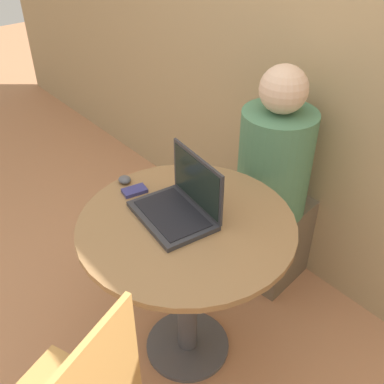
{
  "coord_description": "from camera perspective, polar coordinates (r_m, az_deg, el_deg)",
  "views": [
    {
      "loc": [
        1.02,
        -0.83,
        1.82
      ],
      "look_at": [
        -0.03,
        0.05,
        0.85
      ],
      "focal_mm": 42.0,
      "sensor_mm": 36.0,
      "label": 1
    }
  ],
  "objects": [
    {
      "name": "round_table",
      "position": [
        1.81,
        -0.66,
        -8.1
      ],
      "size": [
        0.83,
        0.83,
        0.75
      ],
      "color": "#4C4C51",
      "rests_on": "ground_plane"
    },
    {
      "name": "back_wall",
      "position": [
        2.04,
        19.31,
        18.7
      ],
      "size": [
        7.0,
        0.05,
        2.6
      ],
      "color": "tan",
      "rests_on": "ground_plane"
    },
    {
      "name": "computer_mouse",
      "position": [
        1.92,
        -8.55,
        1.56
      ],
      "size": [
        0.06,
        0.05,
        0.03
      ],
      "color": "#4C4C51",
      "rests_on": "round_table"
    },
    {
      "name": "person_seated",
      "position": [
        2.29,
        10.7,
        -0.67
      ],
      "size": [
        0.38,
        0.54,
        1.19
      ],
      "color": "brown",
      "rests_on": "ground_plane"
    },
    {
      "name": "cell_phone",
      "position": [
        1.85,
        -7.31,
        0.17
      ],
      "size": [
        0.08,
        0.11,
        0.02
      ],
      "color": "navy",
      "rests_on": "round_table"
    },
    {
      "name": "ground_plane",
      "position": [
        2.24,
        -0.56,
        -18.92
      ],
      "size": [
        12.0,
        12.0,
        0.0
      ],
      "primitive_type": "plane",
      "color": "tan"
    },
    {
      "name": "laptop",
      "position": [
        1.7,
        -1.49,
        -1.53
      ],
      "size": [
        0.35,
        0.27,
        0.24
      ],
      "color": "#2D2D33",
      "rests_on": "round_table"
    }
  ]
}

